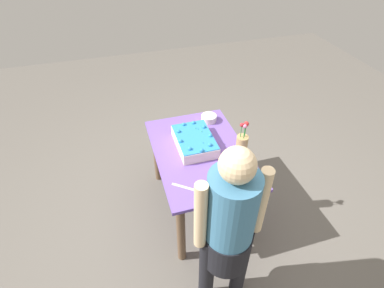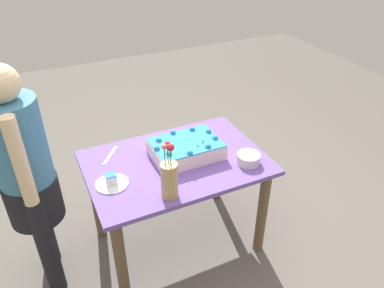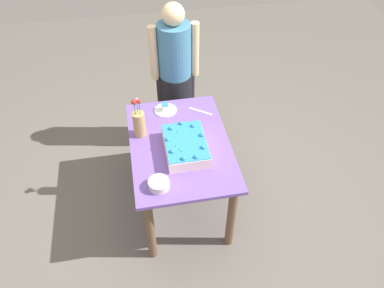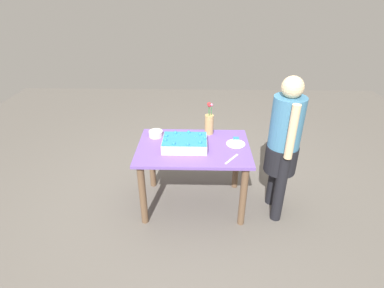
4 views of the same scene
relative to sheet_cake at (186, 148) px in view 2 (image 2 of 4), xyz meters
The scene contains 8 objects.
ground_plane 0.79m from the sheet_cake, 18.83° to the left, with size 8.00×8.00×0.00m, color #625C55.
dining_table 0.21m from the sheet_cake, 18.83° to the left, with size 1.14×0.78×0.73m.
sheet_cake is the anchor object (origin of this frame).
serving_plate_with_slice 0.53m from the sheet_cake, ahead, with size 0.19×0.19×0.07m.
cake_knife 0.50m from the sheet_cake, 24.92° to the right, with size 0.22×0.02×0.00m, color silver.
flower_vase 0.42m from the sheet_cake, 52.52° to the left, with size 0.10×0.10×0.36m.
fruit_bowl 0.41m from the sheet_cake, 143.05° to the left, with size 0.15×0.15×0.06m, color silver.
person_standing 0.96m from the sheet_cake, ahead, with size 0.31×0.45×1.49m.
Camera 2 is at (0.75, 1.82, 2.12)m, focal length 35.00 mm.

